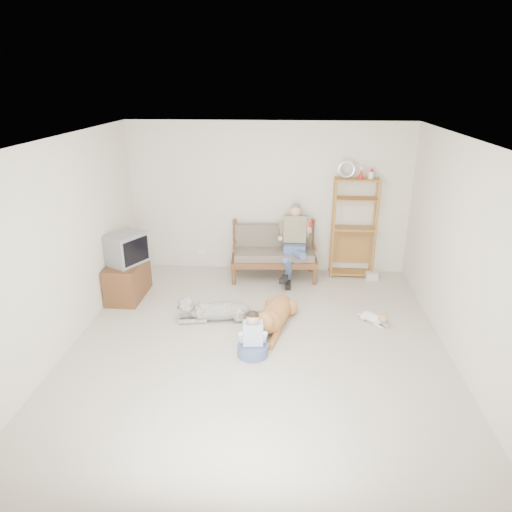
# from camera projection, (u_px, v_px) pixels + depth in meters

# --- Properties ---
(floor) EXTENTS (5.50, 5.50, 0.00)m
(floor) POSITION_uv_depth(u_px,v_px,m) (258.00, 347.00, 6.09)
(floor) COLOR silver
(floor) RESTS_ON ground
(ceiling) EXTENTS (5.50, 5.50, 0.00)m
(ceiling) POSITION_uv_depth(u_px,v_px,m) (258.00, 141.00, 5.12)
(ceiling) COLOR silver
(ceiling) RESTS_ON ground
(wall_back) EXTENTS (5.00, 0.00, 5.00)m
(wall_back) POSITION_uv_depth(u_px,v_px,m) (269.00, 199.00, 8.16)
(wall_back) COLOR beige
(wall_back) RESTS_ON ground
(wall_front) EXTENTS (5.00, 0.00, 5.00)m
(wall_front) POSITION_uv_depth(u_px,v_px,m) (230.00, 399.00, 3.05)
(wall_front) COLOR beige
(wall_front) RESTS_ON ground
(wall_left) EXTENTS (0.00, 5.50, 5.50)m
(wall_left) POSITION_uv_depth(u_px,v_px,m) (61.00, 248.00, 5.78)
(wall_left) COLOR beige
(wall_left) RESTS_ON ground
(wall_right) EXTENTS (0.00, 5.50, 5.50)m
(wall_right) POSITION_uv_depth(u_px,v_px,m) (467.00, 258.00, 5.44)
(wall_right) COLOR beige
(wall_right) RESTS_ON ground
(loveseat) EXTENTS (1.55, 0.80, 0.95)m
(loveseat) POSITION_uv_depth(u_px,v_px,m) (274.00, 251.00, 8.13)
(loveseat) COLOR brown
(loveseat) RESTS_ON ground
(man) EXTENTS (0.52, 0.74, 1.20)m
(man) POSITION_uv_depth(u_px,v_px,m) (293.00, 248.00, 7.85)
(man) COLOR #4E628F
(man) RESTS_ON loveseat
(etagere) EXTENTS (0.79, 0.35, 2.08)m
(etagere) POSITION_uv_depth(u_px,v_px,m) (354.00, 227.00, 8.03)
(etagere) COLOR #9D6531
(etagere) RESTS_ON ground
(book_stack) EXTENTS (0.21, 0.15, 0.13)m
(book_stack) POSITION_uv_depth(u_px,v_px,m) (372.00, 276.00, 8.14)
(book_stack) COLOR silver
(book_stack) RESTS_ON ground
(tv_stand) EXTENTS (0.52, 0.91, 0.60)m
(tv_stand) POSITION_uv_depth(u_px,v_px,m) (127.00, 280.00, 7.42)
(tv_stand) COLOR brown
(tv_stand) RESTS_ON ground
(crt_tv) EXTENTS (0.69, 0.73, 0.49)m
(crt_tv) POSITION_uv_depth(u_px,v_px,m) (126.00, 248.00, 7.22)
(crt_tv) COLOR slate
(crt_tv) RESTS_ON tv_stand
(wall_outlet) EXTENTS (0.12, 0.02, 0.08)m
(wall_outlet) POSITION_uv_depth(u_px,v_px,m) (202.00, 252.00, 8.61)
(wall_outlet) COLOR white
(wall_outlet) RESTS_ON ground
(golden_retriever) EXTENTS (0.62, 1.53, 0.47)m
(golden_retriever) POSITION_uv_depth(u_px,v_px,m) (274.00, 316.00, 6.52)
(golden_retriever) COLOR #A57339
(golden_retriever) RESTS_ON ground
(shaggy_dog) EXTENTS (1.29, 0.48, 0.39)m
(shaggy_dog) POSITION_uv_depth(u_px,v_px,m) (212.00, 310.00, 6.74)
(shaggy_dog) COLOR silver
(shaggy_dog) RESTS_ON ground
(terrier) EXTENTS (0.41, 0.45, 0.21)m
(terrier) POSITION_uv_depth(u_px,v_px,m) (376.00, 318.00, 6.65)
(terrier) COLOR silver
(terrier) RESTS_ON ground
(child) EXTENTS (0.40, 0.40, 0.63)m
(child) POSITION_uv_depth(u_px,v_px,m) (253.00, 339.00, 5.85)
(child) COLOR #4E628F
(child) RESTS_ON ground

